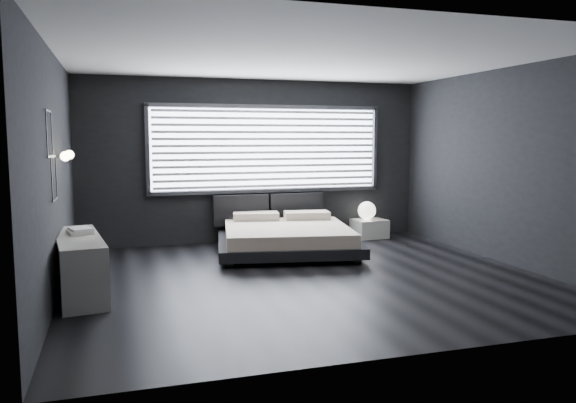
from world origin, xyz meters
name	(u,v)px	position (x,y,z in m)	size (l,w,h in m)	color
room	(308,170)	(0.00, 0.00, 1.40)	(6.04, 6.00, 2.80)	black
window	(268,149)	(0.20, 2.70, 1.61)	(4.14, 0.09, 1.52)	white
headboard	(269,209)	(0.20, 2.64, 0.57)	(1.96, 0.16, 0.52)	black
sconce_near	(65,156)	(-2.88, 0.05, 1.60)	(0.18, 0.11, 0.11)	silver
sconce_far	(69,155)	(-2.88, 0.65, 1.60)	(0.18, 0.11, 0.11)	silver
wall_art_upper	(49,134)	(-2.98, -0.55, 1.85)	(0.01, 0.48, 0.48)	#47474C
wall_art_lower	(54,178)	(-2.98, -0.30, 1.38)	(0.01, 0.48, 0.48)	#47474C
bed	(287,236)	(0.20, 1.59, 0.26)	(2.45, 2.38, 0.55)	black
nightstand	(369,228)	(2.03, 2.41, 0.17)	(0.57, 0.48, 0.33)	silver
orb_lamp	(367,210)	(1.99, 2.45, 0.49)	(0.32, 0.32, 0.32)	white
dresser	(80,265)	(-2.78, 0.03, 0.34)	(0.70, 1.75, 0.68)	silver
book_stack	(80,231)	(-2.77, 0.22, 0.72)	(0.34, 0.40, 0.07)	white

